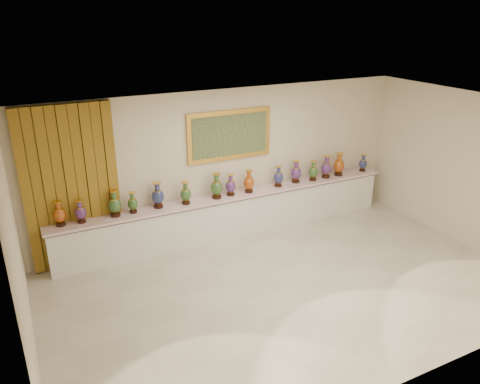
% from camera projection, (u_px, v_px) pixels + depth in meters
% --- Properties ---
extents(ground, '(8.00, 8.00, 0.00)m').
position_uv_depth(ground, '(290.00, 287.00, 7.97)').
color(ground, beige).
rests_on(ground, ground).
extents(room, '(8.00, 8.00, 8.00)m').
position_uv_depth(room, '(100.00, 179.00, 8.36)').
color(room, beige).
rests_on(room, ground).
extents(counter, '(7.28, 0.48, 0.90)m').
position_uv_depth(counter, '(232.00, 215.00, 9.70)').
color(counter, white).
rests_on(counter, ground).
extents(vase_0, '(0.23, 0.23, 0.46)m').
position_uv_depth(vase_0, '(59.00, 215.00, 8.09)').
color(vase_0, black).
rests_on(vase_0, counter).
extents(vase_1, '(0.24, 0.24, 0.42)m').
position_uv_depth(vase_1, '(81.00, 213.00, 8.21)').
color(vase_1, black).
rests_on(vase_1, counter).
extents(vase_2, '(0.28, 0.28, 0.50)m').
position_uv_depth(vase_2, '(115.00, 205.00, 8.45)').
color(vase_2, black).
rests_on(vase_2, counter).
extents(vase_3, '(0.22, 0.22, 0.40)m').
position_uv_depth(vase_3, '(133.00, 203.00, 8.62)').
color(vase_3, black).
rests_on(vase_3, counter).
extents(vase_4, '(0.30, 0.30, 0.51)m').
position_uv_depth(vase_4, '(158.00, 196.00, 8.82)').
color(vase_4, black).
rests_on(vase_4, counter).
extents(vase_5, '(0.27, 0.27, 0.45)m').
position_uv_depth(vase_5, '(186.00, 194.00, 8.99)').
color(vase_5, black).
rests_on(vase_5, counter).
extents(vase_6, '(0.24, 0.24, 0.52)m').
position_uv_depth(vase_6, '(217.00, 187.00, 9.25)').
color(vase_6, black).
rests_on(vase_6, counter).
extents(vase_7, '(0.22, 0.22, 0.45)m').
position_uv_depth(vase_7, '(231.00, 186.00, 9.41)').
color(vase_7, black).
rests_on(vase_7, counter).
extents(vase_8, '(0.27, 0.27, 0.48)m').
position_uv_depth(vase_8, '(249.00, 182.00, 9.56)').
color(vase_8, black).
rests_on(vase_8, counter).
extents(vase_9, '(0.22, 0.22, 0.45)m').
position_uv_depth(vase_9, '(278.00, 177.00, 9.88)').
color(vase_9, black).
rests_on(vase_9, counter).
extents(vase_10, '(0.29, 0.29, 0.49)m').
position_uv_depth(vase_10, '(296.00, 173.00, 10.10)').
color(vase_10, black).
rests_on(vase_10, counter).
extents(vase_11, '(0.27, 0.27, 0.44)m').
position_uv_depth(vase_11, '(313.00, 172.00, 10.23)').
color(vase_11, black).
rests_on(vase_11, counter).
extents(vase_12, '(0.31, 0.31, 0.51)m').
position_uv_depth(vase_12, '(326.00, 168.00, 10.38)').
color(vase_12, black).
rests_on(vase_12, counter).
extents(vase_13, '(0.32, 0.32, 0.52)m').
position_uv_depth(vase_13, '(339.00, 165.00, 10.53)').
color(vase_13, black).
rests_on(vase_13, counter).
extents(vase_14, '(0.23, 0.23, 0.40)m').
position_uv_depth(vase_14, '(363.00, 164.00, 10.83)').
color(vase_14, black).
rests_on(vase_14, counter).
extents(label_card, '(0.10, 0.06, 0.00)m').
position_uv_depth(label_card, '(108.00, 220.00, 8.36)').
color(label_card, white).
rests_on(label_card, counter).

